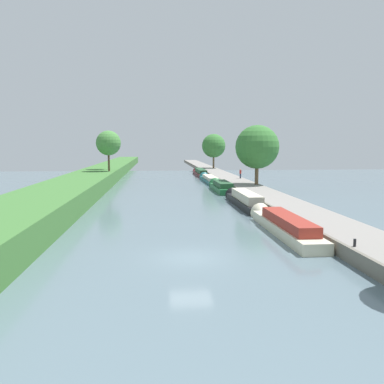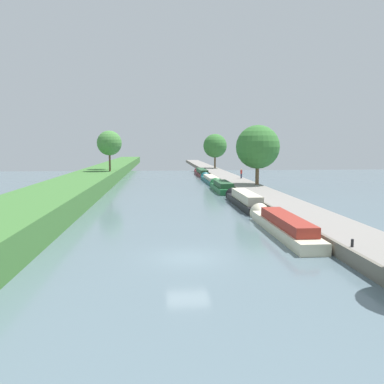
# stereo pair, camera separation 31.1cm
# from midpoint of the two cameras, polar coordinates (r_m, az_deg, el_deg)

# --- Properties ---
(ground_plane) EXTENTS (160.00, 160.00, 0.00)m
(ground_plane) POSITION_cam_midpoint_polar(r_m,az_deg,el_deg) (23.45, -0.20, -9.53)
(ground_plane) COLOR slate
(right_towpath) EXTENTS (4.34, 260.00, 0.84)m
(right_towpath) POSITION_cam_midpoint_polar(r_m,az_deg,el_deg) (26.62, 24.64, -7.24)
(right_towpath) COLOR gray
(right_towpath) RESTS_ON ground_plane
(stone_quay) EXTENTS (0.25, 260.00, 0.89)m
(stone_quay) POSITION_cam_midpoint_polar(r_m,az_deg,el_deg) (25.57, 20.12, -7.53)
(stone_quay) COLOR #6B665B
(stone_quay) RESTS_ON ground_plane
(narrowboat_cream) EXTENTS (1.91, 13.27, 2.01)m
(narrowboat_cream) POSITION_cam_midpoint_polar(r_m,az_deg,el_deg) (30.70, 13.09, -4.61)
(narrowboat_cream) COLOR beige
(narrowboat_cream) RESTS_ON ground_plane
(narrowboat_black) EXTENTS (1.91, 13.32, 2.16)m
(narrowboat_black) POSITION_cam_midpoint_polar(r_m,az_deg,el_deg) (43.53, 7.71, -1.10)
(narrowboat_black) COLOR black
(narrowboat_black) RESTS_ON ground_plane
(narrowboat_green) EXTENTS (2.19, 11.33, 2.12)m
(narrowboat_green) POSITION_cam_midpoint_polar(r_m,az_deg,el_deg) (57.30, 4.44, 0.77)
(narrowboat_green) COLOR #1E6033
(narrowboat_green) RESTS_ON ground_plane
(narrowboat_teal) EXTENTS (2.00, 15.57, 1.90)m
(narrowboat_teal) POSITION_cam_midpoint_polar(r_m,az_deg,el_deg) (71.26, 2.75, 1.87)
(narrowboat_teal) COLOR #195B60
(narrowboat_teal) RESTS_ON ground_plane
(narrowboat_maroon) EXTENTS (1.90, 15.76, 2.03)m
(narrowboat_maroon) POSITION_cam_midpoint_polar(r_m,az_deg,el_deg) (86.49, 1.46, 2.83)
(narrowboat_maroon) COLOR maroon
(narrowboat_maroon) RESTS_ON ground_plane
(tree_rightbank_midnear) EXTENTS (6.34, 6.34, 8.65)m
(tree_rightbank_midnear) POSITION_cam_midpoint_polar(r_m,az_deg,el_deg) (58.36, 9.64, 6.43)
(tree_rightbank_midnear) COLOR brown
(tree_rightbank_midnear) RESTS_ON right_towpath
(tree_rightbank_midfar) EXTENTS (5.89, 5.89, 8.51)m
(tree_rightbank_midfar) POSITION_cam_midpoint_polar(r_m,az_deg,el_deg) (99.12, 3.44, 6.68)
(tree_rightbank_midfar) COLOR brown
(tree_rightbank_midfar) RESTS_ON right_towpath
(tree_leftbank_downstream) EXTENTS (4.20, 4.20, 6.91)m
(tree_leftbank_downstream) POSITION_cam_midpoint_polar(r_m,az_deg,el_deg) (68.94, -11.75, 6.94)
(tree_leftbank_downstream) COLOR brown
(tree_leftbank_downstream) RESTS_ON left_grassy_bank
(tree_leftbank_upstream) EXTENTS (3.20, 3.20, 6.89)m
(tree_leftbank_upstream) POSITION_cam_midpoint_polar(r_m,az_deg,el_deg) (74.56, -11.77, 7.27)
(tree_leftbank_upstream) COLOR #4C3828
(tree_leftbank_upstream) RESTS_ON left_grassy_bank
(person_walking) EXTENTS (0.34, 0.34, 1.66)m
(person_walking) POSITION_cam_midpoint_polar(r_m,az_deg,el_deg) (68.84, 7.27, 2.69)
(person_walking) COLOR #282D42
(person_walking) RESTS_ON right_towpath
(mooring_bollard_near) EXTENTS (0.16, 0.16, 0.45)m
(mooring_bollard_near) POSITION_cam_midpoint_polar(r_m,az_deg,el_deg) (24.36, 22.52, -6.84)
(mooring_bollard_near) COLOR black
(mooring_bollard_near) RESTS_ON right_towpath
(mooring_bollard_far) EXTENTS (0.16, 0.16, 0.45)m
(mooring_bollard_far) POSITION_cam_midpoint_polar(r_m,az_deg,el_deg) (93.73, 2.01, 3.42)
(mooring_bollard_far) COLOR black
(mooring_bollard_far) RESTS_ON right_towpath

